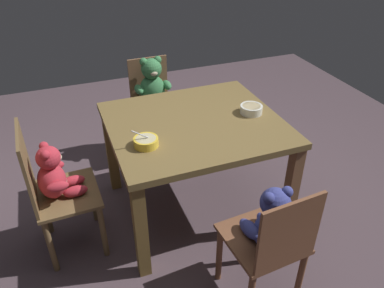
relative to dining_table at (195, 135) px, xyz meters
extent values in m
cube|color=#4F3F46|center=(0.00, 0.00, -0.64)|extent=(5.20, 5.20, 0.04)
cube|color=brown|center=(0.00, 0.00, 0.08)|extent=(1.11, 0.99, 0.04)
cube|color=brown|center=(-0.50, -0.45, -0.28)|extent=(0.07, 0.07, 0.69)
cube|color=brown|center=(0.50, -0.45, -0.28)|extent=(0.07, 0.07, 0.69)
cube|color=brown|center=(-0.50, 0.45, -0.28)|extent=(0.07, 0.07, 0.69)
cube|color=brown|center=(0.50, 0.45, -0.28)|extent=(0.07, 0.07, 0.69)
cube|color=brown|center=(-0.05, 0.80, -0.20)|extent=(0.37, 0.37, 0.02)
cube|color=brown|center=(-0.05, 0.98, 0.01)|extent=(0.34, 0.02, 0.40)
cylinder|color=brown|center=(-0.20, 0.65, -0.42)|extent=(0.04, 0.04, 0.41)
cylinder|color=brown|center=(0.11, 0.65, -0.42)|extent=(0.04, 0.04, 0.41)
cylinder|color=brown|center=(-0.20, 0.95, -0.42)|extent=(0.04, 0.04, 0.41)
cylinder|color=brown|center=(0.10, 0.96, -0.42)|extent=(0.04, 0.04, 0.41)
cube|color=tan|center=(-0.05, 0.80, -0.17)|extent=(0.34, 0.34, 0.04)
ellipsoid|color=#387746|center=(-0.05, 0.87, -0.03)|extent=(0.22, 0.19, 0.25)
ellipsoid|color=beige|center=(-0.05, 0.81, -0.04)|extent=(0.12, 0.07, 0.15)
sphere|color=#387746|center=(-0.05, 0.86, 0.16)|extent=(0.17, 0.17, 0.17)
ellipsoid|color=beige|center=(-0.05, 0.79, 0.15)|extent=(0.07, 0.06, 0.05)
sphere|color=#387746|center=(-0.11, 0.87, 0.22)|extent=(0.06, 0.06, 0.06)
sphere|color=#387746|center=(0.01, 0.87, 0.22)|extent=(0.06, 0.06, 0.06)
ellipsoid|color=#387746|center=(-0.17, 0.84, 0.00)|extent=(0.07, 0.14, 0.07)
ellipsoid|color=#387746|center=(0.07, 0.84, 0.00)|extent=(0.07, 0.14, 0.07)
ellipsoid|color=#387746|center=(-0.10, 0.74, -0.12)|extent=(0.08, 0.16, 0.08)
ellipsoid|color=#387746|center=(0.01, 0.74, -0.12)|extent=(0.08, 0.16, 0.08)
cube|color=brown|center=(0.07, -0.80, -0.20)|extent=(0.41, 0.42, 0.02)
cube|color=brown|center=(0.09, -0.99, 0.01)|extent=(0.35, 0.04, 0.39)
cylinder|color=brown|center=(0.22, -0.63, -0.42)|extent=(0.04, 0.04, 0.41)
cylinder|color=brown|center=(-0.10, -0.65, -0.42)|extent=(0.04, 0.04, 0.41)
cylinder|color=brown|center=(0.25, -0.96, -0.42)|extent=(0.04, 0.04, 0.41)
ellipsoid|color=#393F87|center=(0.08, -0.87, -0.07)|extent=(0.21, 0.19, 0.23)
ellipsoid|color=#D0C588|center=(0.08, -0.82, -0.08)|extent=(0.11, 0.07, 0.14)
sphere|color=#393F87|center=(0.08, -0.86, 0.10)|extent=(0.15, 0.15, 0.15)
ellipsoid|color=#D0C588|center=(0.07, -0.81, 0.09)|extent=(0.06, 0.06, 0.05)
sphere|color=#393F87|center=(0.13, -0.87, 0.16)|extent=(0.06, 0.06, 0.06)
sphere|color=#393F87|center=(0.03, -0.87, 0.16)|extent=(0.06, 0.06, 0.06)
ellipsoid|color=#393F87|center=(0.19, -0.84, -0.04)|extent=(0.07, 0.14, 0.06)
ellipsoid|color=#393F87|center=(-0.04, -0.85, -0.04)|extent=(0.07, 0.14, 0.06)
ellipsoid|color=#393F87|center=(0.13, -0.75, -0.15)|extent=(0.08, 0.16, 0.07)
ellipsoid|color=#393F87|center=(0.02, -0.75, -0.15)|extent=(0.08, 0.16, 0.07)
cube|color=brown|center=(-0.86, -0.06, -0.20)|extent=(0.39, 0.42, 0.02)
cube|color=brown|center=(-1.04, -0.06, 0.04)|extent=(0.03, 0.38, 0.46)
cylinder|color=brown|center=(-0.70, -0.23, -0.42)|extent=(0.04, 0.04, 0.41)
cylinder|color=brown|center=(-0.71, 0.13, -0.42)|extent=(0.04, 0.04, 0.41)
cylinder|color=brown|center=(-1.01, -0.24, -0.42)|extent=(0.04, 0.04, 0.41)
cylinder|color=brown|center=(-1.02, 0.12, -0.42)|extent=(0.04, 0.04, 0.41)
ellipsoid|color=#B52B39|center=(-0.93, -0.06, -0.08)|extent=(0.17, 0.20, 0.22)
ellipsoid|color=beige|center=(-0.87, -0.06, -0.09)|extent=(0.06, 0.11, 0.13)
sphere|color=#B52B39|center=(-0.92, -0.06, 0.08)|extent=(0.14, 0.14, 0.14)
ellipsoid|color=beige|center=(-0.87, -0.06, 0.07)|extent=(0.05, 0.06, 0.04)
sphere|color=#B52B39|center=(-0.92, -0.11, 0.14)|extent=(0.05, 0.05, 0.05)
sphere|color=#B52B39|center=(-0.93, -0.01, 0.14)|extent=(0.05, 0.05, 0.05)
ellipsoid|color=#B52B39|center=(-0.90, -0.16, -0.05)|extent=(0.13, 0.07, 0.06)
ellipsoid|color=#B52B39|center=(-0.90, 0.05, -0.05)|extent=(0.13, 0.07, 0.06)
ellipsoid|color=#B52B39|center=(-0.81, -0.11, -0.15)|extent=(0.15, 0.07, 0.07)
ellipsoid|color=#B52B39|center=(-0.81, 0.00, -0.15)|extent=(0.15, 0.07, 0.07)
cylinder|color=white|center=(0.40, -0.03, 0.13)|extent=(0.15, 0.15, 0.05)
cylinder|color=white|center=(0.40, -0.03, 0.11)|extent=(0.08, 0.08, 0.01)
cylinder|color=#C9B586|center=(0.40, -0.03, 0.16)|extent=(0.12, 0.12, 0.01)
cylinder|color=yellow|center=(-0.37, -0.17, 0.13)|extent=(0.15, 0.15, 0.05)
cylinder|color=yellow|center=(-0.37, -0.17, 0.11)|extent=(0.08, 0.08, 0.01)
cylinder|color=#C2B689|center=(-0.37, -0.17, 0.15)|extent=(0.12, 0.12, 0.01)
cylinder|color=#BCBCC1|center=(-0.40, -0.17, 0.19)|extent=(0.10, 0.01, 0.07)
ellipsoid|color=#BCBCC1|center=(-0.36, -0.17, 0.15)|extent=(0.03, 0.02, 0.01)
camera|label=1|loc=(-0.78, -2.00, 1.32)|focal=35.48mm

